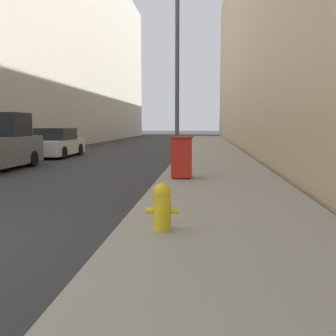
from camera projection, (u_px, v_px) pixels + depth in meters
name	position (u px, v px, depth m)	size (l,w,h in m)	color
sidewalk_right	(212.00, 153.00, 21.86)	(3.63, 60.00, 0.14)	gray
building_left_glass	(7.00, 30.00, 30.28)	(12.00, 60.00, 18.62)	beige
building_right_stone	(318.00, 22.00, 27.94)	(12.00, 60.00, 18.70)	tan
fire_hydrant	(162.00, 205.00, 5.58)	(0.50, 0.38, 0.71)	yellow
trash_bin	(182.00, 157.00, 11.00)	(0.61, 0.62, 1.22)	red
lamppost	(177.00, 49.00, 13.72)	(0.49, 0.49, 6.83)	#4C4C51
parked_sedan_near	(57.00, 144.00, 19.87)	(1.87, 4.08, 1.53)	silver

